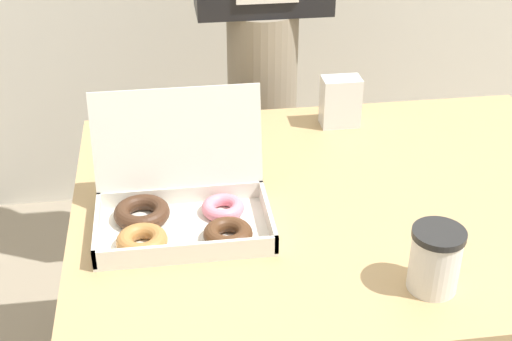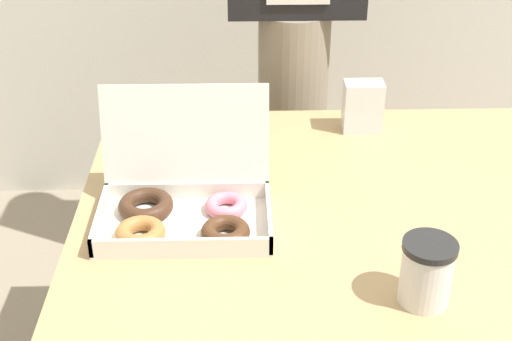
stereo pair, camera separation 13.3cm
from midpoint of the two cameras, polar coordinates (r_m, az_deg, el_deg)
The scene contains 4 objects.
table at distance 1.74m, azimuth 4.19°, elevation -12.58°, with size 1.15×0.89×0.75m.
donut_box at distance 1.41m, azimuth -8.90°, elevation -3.14°, with size 0.34×0.27×0.24m.
coffee_cup at distance 1.25m, azimuth 11.21°, elevation -7.09°, with size 0.09×0.09×0.12m.
napkin_holder at distance 1.78m, azimuth 4.64°, elevation 5.45°, with size 0.10×0.06×0.13m.
Camera 1 is at (-0.37, -1.24, 1.56)m, focal length 50.00 mm.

